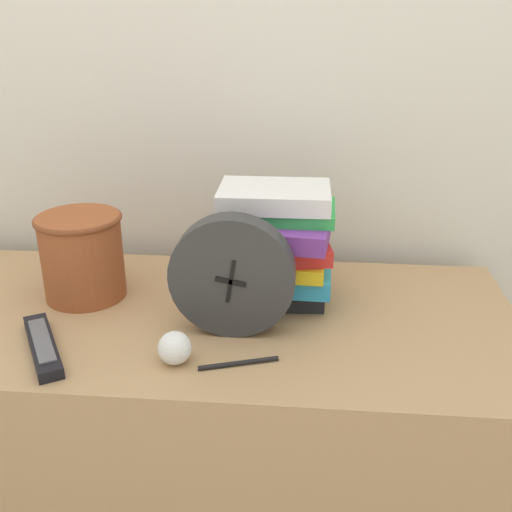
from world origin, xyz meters
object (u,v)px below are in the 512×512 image
book_stack (277,245)px  pen (239,363)px  desk_clock (232,276)px  basket (82,254)px  crumpled_paper_ball (175,348)px  tv_remote (43,345)px

book_stack → pen: bearing=-101.2°
desk_clock → basket: bearing=159.3°
pen → book_stack: bearing=78.8°
book_stack → pen: size_ratio=1.83×
desk_clock → crumpled_paper_ball: size_ratio=3.96×
desk_clock → book_stack: bearing=62.6°
tv_remote → crumpled_paper_ball: (0.23, -0.01, 0.02)m
crumpled_paper_ball → pen: 0.10m
book_stack → crumpled_paper_ball: size_ratio=4.26×
tv_remote → crumpled_paper_ball: bearing=-3.5°
desk_clock → pen: desk_clock is taller
basket → pen: (0.33, -0.22, -0.08)m
desk_clock → pen: size_ratio=1.70×
book_stack → basket: book_stack is taller
crumpled_paper_ball → desk_clock: bearing=52.5°
basket → pen: bearing=-33.8°
book_stack → tv_remote: (-0.38, -0.22, -0.10)m
crumpled_paper_ball → pen: (0.10, 0.00, -0.02)m
desk_clock → book_stack: book_stack is taller
book_stack → crumpled_paper_ball: (-0.15, -0.24, -0.09)m
basket → tv_remote: bearing=-90.3°
tv_remote → basket: bearing=89.7°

